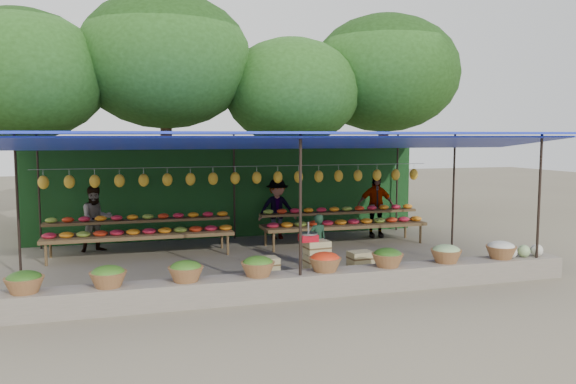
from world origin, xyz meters
name	(u,v)px	position (x,y,z in m)	size (l,w,h in m)	color
ground	(260,262)	(0.00, 0.00, 0.00)	(60.00, 60.00, 0.00)	#6B5F4E
stone_curb	(298,284)	(0.00, -2.75, 0.20)	(10.60, 0.55, 0.40)	#696354
stall_canopy	(259,139)	(0.00, 0.07, 2.68)	(10.80, 6.60, 2.82)	black
produce_baskets	(292,264)	(-0.10, -2.75, 0.56)	(8.98, 0.58, 0.34)	brown
netting_backdrop	(232,191)	(0.00, 3.15, 1.25)	(10.60, 0.06, 2.50)	#1C4E20
tree_row	(230,74)	(0.50, 6.09, 4.70)	(16.51, 5.50, 7.12)	#342413
fruit_table_left	(140,230)	(-2.49, 1.35, 0.61)	(4.21, 0.95, 0.93)	#503C20
fruit_table_right	(344,220)	(2.51, 1.35, 0.61)	(4.21, 0.95, 0.93)	#503C20
crate_counter	(316,265)	(0.63, -1.87, 0.31)	(2.38, 0.38, 0.77)	#A08D5B
weighing_scale	(308,237)	(0.49, -1.87, 0.86)	(0.35, 0.35, 0.37)	#B70E1C
vendor_seated	(318,241)	(1.05, -0.80, 0.56)	(0.41, 0.27, 1.12)	#173320
customer_left	(96,219)	(-3.47, 2.15, 0.78)	(0.76, 0.59, 1.57)	slate
customer_mid	(277,209)	(1.09, 2.55, 0.81)	(1.04, 0.60, 1.61)	slate
customer_right	(375,206)	(3.74, 2.08, 0.85)	(0.99, 0.41, 1.70)	slate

